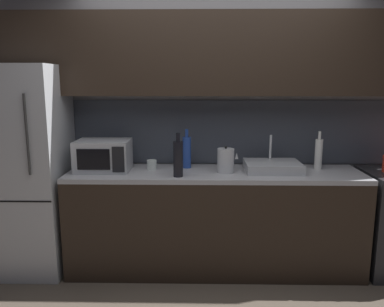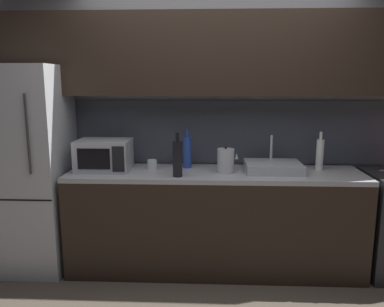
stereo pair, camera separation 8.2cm
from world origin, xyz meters
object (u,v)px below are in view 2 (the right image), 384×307
object	(u,v)px
wine_bottle_dark	(178,158)
mug_clear	(152,164)
kettle	(226,161)
wine_bottle_white	(320,154)
microwave	(104,155)
refrigerator	(29,169)
wine_bottle_blue	(187,152)

from	to	relation	value
wine_bottle_dark	mug_clear	world-z (taller)	wine_bottle_dark
kettle	wine_bottle_dark	size ratio (longest dim) A/B	0.64
kettle	wine_bottle_white	world-z (taller)	wine_bottle_white
wine_bottle_dark	microwave	bearing A→B (deg)	162.96
kettle	mug_clear	bearing A→B (deg)	171.03
refrigerator	wine_bottle_white	bearing A→B (deg)	2.45
kettle	wine_bottle_dark	distance (m)	0.43
microwave	wine_bottle_blue	distance (m)	0.74
microwave	wine_bottle_dark	world-z (taller)	wine_bottle_dark
wine_bottle_dark	kettle	bearing A→B (deg)	20.82
wine_bottle_white	microwave	bearing A→B (deg)	-177.23
wine_bottle_blue	mug_clear	size ratio (longest dim) A/B	4.14
microwave	wine_bottle_white	size ratio (longest dim) A/B	1.35
mug_clear	wine_bottle_blue	bearing A→B (deg)	13.84
wine_bottle_blue	kettle	bearing A→B (deg)	-27.65
refrigerator	kettle	world-z (taller)	refrigerator
wine_bottle_dark	wine_bottle_blue	world-z (taller)	wine_bottle_dark
refrigerator	wine_bottle_white	distance (m)	2.59
microwave	mug_clear	xyz separation A→B (m)	(0.42, 0.05, -0.09)
microwave	mug_clear	bearing A→B (deg)	6.97
microwave	wine_bottle_white	world-z (taller)	wine_bottle_white
wine_bottle_white	wine_bottle_dark	world-z (taller)	wine_bottle_dark
microwave	wine_bottle_blue	xyz separation A→B (m)	(0.73, 0.13, 0.01)
wine_bottle_white	mug_clear	distance (m)	1.49
refrigerator	kettle	xyz separation A→B (m)	(1.75, -0.03, 0.10)
kettle	wine_bottle_white	bearing A→B (deg)	9.78
microwave	kettle	world-z (taller)	microwave
wine_bottle_blue	microwave	bearing A→B (deg)	-170.07
mug_clear	kettle	bearing A→B (deg)	-8.97
kettle	wine_bottle_blue	size ratio (longest dim) A/B	0.66
wine_bottle_dark	wine_bottle_blue	bearing A→B (deg)	79.73
refrigerator	wine_bottle_dark	size ratio (longest dim) A/B	4.98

